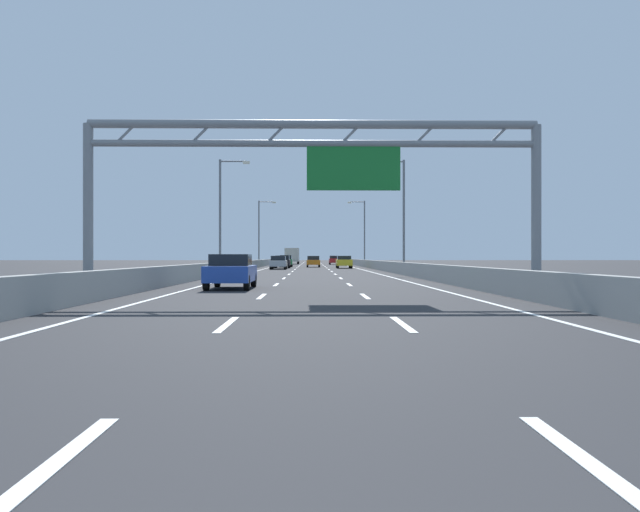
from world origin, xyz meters
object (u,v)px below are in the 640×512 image
at_px(streetlamp_right_far, 363,229).
at_px(box_truck, 292,255).
at_px(streetlamp_left_mid, 223,209).
at_px(orange_car, 313,261).
at_px(sign_gantry, 319,161).
at_px(red_car, 334,260).
at_px(yellow_car, 344,262).
at_px(green_car, 286,261).
at_px(blue_car, 231,271).
at_px(black_car, 282,262).
at_px(streetlamp_right_mid, 401,209).
at_px(silver_car, 279,262).
at_px(streetlamp_left_far, 260,229).

relative_size(streetlamp_right_far, box_truck, 1.14).
height_order(streetlamp_left_mid, orange_car, streetlamp_left_mid).
xyz_separation_m(sign_gantry, red_car, (3.62, 84.04, -4.08)).
bearing_deg(yellow_car, sign_gantry, -94.01).
relative_size(sign_gantry, green_car, 3.79).
height_order(yellow_car, box_truck, box_truck).
xyz_separation_m(red_car, blue_car, (-7.34, -79.69, -0.01)).
height_order(yellow_car, black_car, black_car).
xyz_separation_m(sign_gantry, streetlamp_right_mid, (7.28, 29.87, 0.54)).
bearing_deg(silver_car, streetlamp_left_far, 99.21).
distance_m(streetlamp_right_mid, black_car, 25.61).
distance_m(blue_car, silver_car, 40.71).
relative_size(streetlamp_right_far, yellow_car, 2.11).
bearing_deg(yellow_car, black_car, 168.45).
bearing_deg(streetlamp_right_far, sign_gantry, -96.03).
xyz_separation_m(orange_car, green_car, (-3.66, 2.52, 0.05)).
bearing_deg(silver_car, box_truck, 89.93).
xyz_separation_m(streetlamp_left_mid, yellow_car, (11.24, 21.17, -4.64)).
bearing_deg(box_truck, yellow_car, -79.81).
height_order(black_car, box_truck, box_truck).
relative_size(yellow_car, silver_car, 1.01).
relative_size(black_car, silver_car, 0.93).
xyz_separation_m(streetlamp_right_mid, orange_car, (-7.27, 29.09, -4.66)).
bearing_deg(orange_car, sign_gantry, -90.01).
bearing_deg(streetlamp_left_mid, streetlamp_right_far, 69.06).
xyz_separation_m(sign_gantry, streetlamp_right_far, (7.28, 68.89, 0.54)).
distance_m(black_car, box_truck, 39.22).
distance_m(streetlamp_left_far, box_truck, 23.50).
relative_size(streetlamp_left_mid, red_car, 2.14).
distance_m(orange_car, silver_car, 14.42).
bearing_deg(black_car, blue_car, -90.00).
relative_size(streetlamp_right_mid, streetlamp_left_far, 1.00).
bearing_deg(green_car, streetlamp_right_far, 34.10).
distance_m(sign_gantry, red_car, 84.22).
bearing_deg(red_car, blue_car, -95.27).
xyz_separation_m(orange_car, silver_car, (-3.80, -13.91, 0.00)).
distance_m(orange_car, yellow_car, 8.69).
bearing_deg(red_car, box_truck, 133.67).
relative_size(yellow_car, red_car, 1.01).
xyz_separation_m(yellow_car, blue_car, (-7.30, -46.70, -0.00)).
relative_size(streetlamp_right_far, silver_car, 2.13).
xyz_separation_m(sign_gantry, green_car, (-3.66, 61.49, -4.07)).
distance_m(streetlamp_right_far, orange_car, 13.15).
relative_size(streetlamp_left_mid, yellow_car, 2.11).
relative_size(orange_car, silver_car, 0.94).
xyz_separation_m(streetlamp_left_far, green_car, (4.00, -7.40, -4.61)).
xyz_separation_m(streetlamp_left_mid, streetlamp_left_far, (0.00, 39.01, 0.00)).
relative_size(blue_car, silver_car, 0.93).
bearing_deg(streetlamp_left_mid, sign_gantry, -75.63).
distance_m(green_car, blue_car, 57.14).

